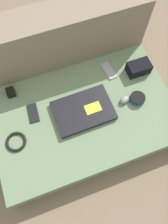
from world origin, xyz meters
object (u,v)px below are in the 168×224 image
charger_brick (11,92)px  phone_black (109,71)px  computer_mouse (124,100)px  phone_silver (33,113)px  speaker_puck (137,99)px  camera_pouch (139,68)px  laptop (83,111)px

charger_brick → phone_black: bearing=-4.8°
computer_mouse → phone_silver: bearing=148.2°
speaker_puck → phone_silver: 0.61m
phone_black → phone_silver: bearing=-174.5°
phone_silver → phone_black: same height
computer_mouse → phone_silver: computer_mouse is taller
computer_mouse → camera_pouch: size_ratio=0.51×
computer_mouse → charger_brick: size_ratio=1.37×
phone_silver → charger_brick: bearing=121.7°
phone_silver → phone_black: size_ratio=0.91×
laptop → computer_mouse: 0.25m
phone_silver → camera_pouch: size_ratio=0.87×
camera_pouch → charger_brick: (-0.77, 0.11, -0.01)m
camera_pouch → computer_mouse: bearing=-135.6°
laptop → speaker_puck: 0.33m
laptop → speaker_puck: (0.32, -0.04, 0.00)m
charger_brick → phone_silver: bearing=-62.1°
laptop → phone_black: bearing=38.6°
camera_pouch → charger_brick: camera_pouch is taller
computer_mouse → phone_silver: 0.53m
laptop → camera_pouch: camera_pouch is taller
camera_pouch → charger_brick: 0.78m
speaker_puck → phone_black: size_ratio=0.70×
laptop → phone_black: laptop is taller
laptop → computer_mouse: size_ratio=4.75×
speaker_puck → camera_pouch: 0.20m
speaker_puck → phone_black: bearing=108.1°
computer_mouse → speaker_puck: (0.07, -0.02, -0.00)m
speaker_puck → phone_silver: bearing=167.9°
phone_black → camera_pouch: (0.17, -0.06, 0.03)m
computer_mouse → phone_black: (-0.00, 0.22, -0.01)m
laptop → speaker_puck: bearing=-7.5°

